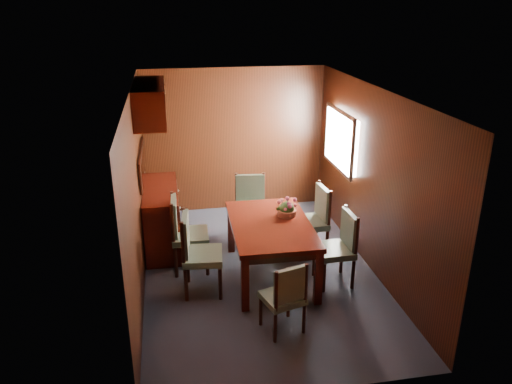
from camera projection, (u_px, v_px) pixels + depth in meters
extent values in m
plane|color=#323744|center=(259.00, 271.00, 6.69)|extent=(4.50, 4.50, 0.00)
cube|color=black|center=(137.00, 195.00, 6.00)|extent=(0.02, 4.50, 2.40)
cube|color=black|center=(372.00, 180.00, 6.50)|extent=(0.02, 4.50, 2.40)
cube|color=black|center=(235.00, 141.00, 8.32)|extent=(3.00, 0.02, 2.40)
cube|color=black|center=(309.00, 281.00, 4.19)|extent=(3.00, 0.02, 2.40)
cube|color=black|center=(260.00, 92.00, 5.82)|extent=(3.00, 4.50, 0.02)
cube|color=white|center=(343.00, 140.00, 7.42)|extent=(0.14, 1.10, 0.80)
cube|color=#B2B2B7|center=(339.00, 140.00, 7.41)|extent=(0.04, 1.20, 0.90)
cube|color=black|center=(142.00, 164.00, 6.90)|extent=(0.03, 1.36, 0.41)
cube|color=silver|center=(143.00, 164.00, 6.90)|extent=(0.01, 1.30, 0.35)
cube|color=#390D07|center=(150.00, 102.00, 6.62)|extent=(0.40, 1.40, 0.50)
cube|color=#390D07|center=(162.00, 217.00, 7.24)|extent=(0.48, 1.40, 0.90)
cube|color=#390D07|center=(245.00, 284.00, 5.74)|extent=(0.09, 0.09, 0.69)
cube|color=#390D07|center=(318.00, 278.00, 5.87)|extent=(0.09, 0.09, 0.69)
cube|color=#390D07|center=(231.00, 229.00, 7.09)|extent=(0.09, 0.09, 0.69)
cube|color=#390D07|center=(291.00, 225.00, 7.22)|extent=(0.09, 0.09, 0.69)
cube|color=black|center=(271.00, 231.00, 6.37)|extent=(0.91, 1.50, 0.10)
cube|color=#390D07|center=(271.00, 225.00, 6.34)|extent=(1.04, 1.62, 0.06)
cylinder|color=black|center=(188.00, 267.00, 6.36)|extent=(0.05, 0.05, 0.42)
cylinder|color=black|center=(186.00, 285.00, 5.96)|extent=(0.05, 0.05, 0.42)
cylinder|color=black|center=(220.00, 266.00, 6.39)|extent=(0.05, 0.05, 0.42)
cylinder|color=black|center=(220.00, 284.00, 5.99)|extent=(0.05, 0.05, 0.42)
cube|color=#576C52|center=(203.00, 256.00, 6.08)|extent=(0.52, 0.54, 0.09)
cylinder|color=black|center=(185.00, 228.00, 6.16)|extent=(0.05, 0.05, 0.56)
cylinder|color=black|center=(183.00, 244.00, 5.76)|extent=(0.05, 0.05, 0.56)
cube|color=#576C52|center=(186.00, 234.00, 5.95)|extent=(0.11, 0.46, 0.47)
cylinder|color=black|center=(176.00, 248.00, 6.87)|extent=(0.05, 0.05, 0.42)
cylinder|color=black|center=(176.00, 263.00, 6.47)|extent=(0.05, 0.05, 0.42)
cylinder|color=black|center=(206.00, 246.00, 6.92)|extent=(0.05, 0.05, 0.42)
cylinder|color=black|center=(207.00, 261.00, 6.53)|extent=(0.05, 0.05, 0.42)
cube|color=#576C52|center=(190.00, 236.00, 6.60)|extent=(0.49, 0.51, 0.09)
cylinder|color=black|center=(173.00, 211.00, 6.67)|extent=(0.05, 0.05, 0.56)
cylinder|color=black|center=(173.00, 224.00, 6.27)|extent=(0.05, 0.05, 0.56)
cube|color=#576C52|center=(174.00, 216.00, 6.46)|extent=(0.08, 0.45, 0.47)
cylinder|color=black|center=(353.00, 275.00, 6.23)|extent=(0.04, 0.04, 0.39)
cylinder|color=black|center=(341.00, 259.00, 6.59)|extent=(0.04, 0.04, 0.39)
cylinder|color=black|center=(324.00, 278.00, 6.15)|extent=(0.04, 0.04, 0.39)
cylinder|color=black|center=(314.00, 262.00, 6.52)|extent=(0.04, 0.04, 0.39)
cube|color=#576C52|center=(334.00, 250.00, 6.28)|extent=(0.45, 0.47, 0.08)
cylinder|color=black|center=(357.00, 237.00, 6.04)|extent=(0.04, 0.04, 0.52)
cylinder|color=black|center=(345.00, 224.00, 6.41)|extent=(0.04, 0.04, 0.52)
cube|color=#576C52|center=(349.00, 229.00, 6.21)|extent=(0.07, 0.42, 0.44)
cylinder|color=black|center=(327.00, 245.00, 6.96)|extent=(0.05, 0.05, 0.41)
cylinder|color=black|center=(316.00, 232.00, 7.34)|extent=(0.05, 0.05, 0.41)
cylinder|color=black|center=(300.00, 248.00, 6.87)|extent=(0.05, 0.05, 0.41)
cylinder|color=black|center=(291.00, 235.00, 7.25)|extent=(0.05, 0.05, 0.41)
cube|color=#576C52|center=(309.00, 223.00, 7.01)|extent=(0.49, 0.51, 0.08)
cylinder|color=black|center=(330.00, 209.00, 6.77)|extent=(0.05, 0.05, 0.54)
cylinder|color=black|center=(319.00, 198.00, 7.15)|extent=(0.05, 0.05, 0.54)
cube|color=#576C52|center=(323.00, 202.00, 6.95)|extent=(0.09, 0.44, 0.46)
cylinder|color=black|center=(275.00, 328.00, 5.25)|extent=(0.04, 0.04, 0.35)
cylinder|color=black|center=(304.00, 319.00, 5.40)|extent=(0.04, 0.04, 0.35)
cylinder|color=black|center=(261.00, 312.00, 5.53)|extent=(0.04, 0.04, 0.35)
cylinder|color=black|center=(288.00, 303.00, 5.68)|extent=(0.04, 0.04, 0.35)
cube|color=#576C52|center=(282.00, 298.00, 5.38)|extent=(0.50, 0.49, 0.07)
cylinder|color=black|center=(276.00, 292.00, 5.08)|extent=(0.04, 0.04, 0.46)
cylinder|color=black|center=(306.00, 283.00, 5.22)|extent=(0.04, 0.04, 0.46)
cube|color=#576C52|center=(290.00, 285.00, 5.16)|extent=(0.37, 0.16, 0.39)
cylinder|color=black|center=(264.00, 222.00, 7.68)|extent=(0.05, 0.05, 0.40)
cylinder|color=black|center=(237.00, 222.00, 7.66)|extent=(0.05, 0.05, 0.40)
cylinder|color=black|center=(265.00, 233.00, 7.31)|extent=(0.05, 0.05, 0.40)
cylinder|color=black|center=(237.00, 234.00, 7.29)|extent=(0.05, 0.05, 0.40)
cube|color=#576C52|center=(251.00, 212.00, 7.39)|extent=(0.53, 0.51, 0.08)
cylinder|color=black|center=(264.00, 190.00, 7.49)|extent=(0.05, 0.05, 0.54)
cylinder|color=black|center=(236.00, 190.00, 7.48)|extent=(0.05, 0.05, 0.54)
cube|color=#576C52|center=(250.00, 189.00, 7.46)|extent=(0.44, 0.12, 0.45)
cylinder|color=#B25236|center=(287.00, 213.00, 6.54)|extent=(0.25, 0.25, 0.08)
sphere|color=#274D19|center=(287.00, 209.00, 6.52)|extent=(0.19, 0.19, 0.19)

